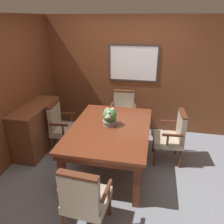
% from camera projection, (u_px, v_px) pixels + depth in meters
% --- Properties ---
extents(ground_plane, '(14.00, 14.00, 0.00)m').
position_uv_depth(ground_plane, '(110.00, 168.00, 3.75)').
color(ground_plane, gray).
extents(wall_back, '(7.20, 0.08, 2.45)m').
position_uv_depth(wall_back, '(126.00, 75.00, 4.74)').
color(wall_back, brown).
rests_on(wall_back, ground_plane).
extents(wall_left, '(0.06, 7.20, 2.45)m').
position_uv_depth(wall_left, '(6.00, 94.00, 3.58)').
color(wall_left, brown).
rests_on(wall_left, ground_plane).
extents(dining_table, '(1.25, 1.76, 0.77)m').
position_uv_depth(dining_table, '(110.00, 132.00, 3.54)').
color(dining_table, maroon).
rests_on(dining_table, ground_plane).
extents(chair_right_far, '(0.52, 0.57, 0.94)m').
position_uv_depth(chair_right_far, '(172.00, 135.00, 3.79)').
color(chair_right_far, '#562B19').
rests_on(chair_right_far, ground_plane).
extents(chair_left_far, '(0.52, 0.57, 0.94)m').
position_uv_depth(chair_left_far, '(62.00, 125.00, 4.14)').
color(chair_left_far, '#562B19').
rests_on(chair_left_far, ground_plane).
extents(chair_head_near, '(0.57, 0.52, 0.94)m').
position_uv_depth(chair_head_near, '(84.00, 198.00, 2.47)').
color(chair_head_near, '#562B19').
rests_on(chair_head_near, ground_plane).
extents(chair_head_far, '(0.56, 0.51, 0.94)m').
position_uv_depth(chair_head_far, '(123.00, 111.00, 4.76)').
color(chair_head_far, '#562B19').
rests_on(chair_head_far, ground_plane).
extents(potted_plant, '(0.23, 0.26, 0.30)m').
position_uv_depth(potted_plant, '(110.00, 117.00, 3.51)').
color(potted_plant, gray).
rests_on(potted_plant, dining_table).
extents(sideboard_cabinet, '(0.46, 1.19, 0.89)m').
position_uv_depth(sideboard_cabinet, '(38.00, 128.00, 4.17)').
color(sideboard_cabinet, brown).
rests_on(sideboard_cabinet, ground_plane).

